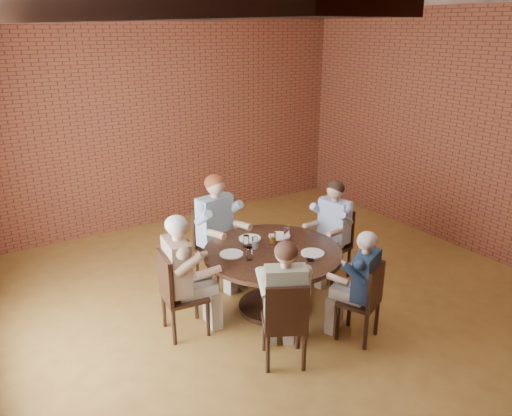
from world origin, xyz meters
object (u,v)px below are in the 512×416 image
chair_a (335,240)px  diner_b (218,230)px  chair_b (214,241)px  chair_d (285,321)px  diner_a (331,231)px  smartphone (310,258)px  chair_c (176,291)px  diner_c (183,276)px  chair_e (365,299)px  diner_d (284,303)px  dining_table (273,268)px  diner_e (360,286)px

chair_a → diner_b: (-1.34, 0.67, 0.21)m
chair_b → chair_d: (-0.28, -1.95, -0.03)m
diner_a → smartphone: size_ratio=8.94×
diner_a → smartphone: 1.07m
chair_c → diner_c: bearing=-90.0°
chair_a → chair_e: 1.45m
diner_d → diner_b: bearing=-70.5°
diner_c → smartphone: size_ratio=9.20×
dining_table → chair_a: chair_a is taller
diner_a → diner_c: 2.12m
chair_d → chair_e: bearing=-158.0°
chair_c → dining_table: bearing=-90.0°
diner_a → chair_c: diner_a is taller
dining_table → diner_c: (-1.04, 0.12, 0.14)m
diner_a → diner_c: diner_c is taller
diner_d → chair_e: size_ratio=1.48×
chair_b → smartphone: chair_b is taller
diner_b → diner_c: 1.17m
diner_b → diner_d: size_ratio=1.09×
diner_a → diner_b: 1.44m
diner_a → chair_c: 2.21m
diner_c → chair_e: (1.51, -1.14, -0.19)m
diner_a → diner_d: 1.87m
dining_table → diner_b: (-0.19, 0.93, 0.18)m
chair_d → diner_d: bearing=-90.0°
diner_e → smartphone: (-0.22, 0.56, 0.14)m
chair_d → smartphone: chair_d is taller
chair_a → chair_c: size_ratio=0.98×
dining_table → diner_d: bearing=-117.7°
chair_d → chair_a: bearing=-116.5°
diner_d → diner_c: bearing=-30.9°
chair_a → chair_e: bearing=-41.0°
chair_b → diner_b: bearing=-90.0°
dining_table → chair_a: size_ratio=1.70×
diner_b → chair_c: 1.25m
chair_c → chair_e: size_ratio=1.08×
chair_a → smartphone: size_ratio=6.31×
chair_b → smartphone: (0.42, -1.42, 0.23)m
chair_b → diner_e: size_ratio=0.81×
chair_d → chair_e: size_ratio=1.05×
diner_b → smartphone: (0.40, -1.32, 0.05)m
chair_a → chair_c: chair_c is taller
chair_b → chair_d: chair_b is taller
diner_d → diner_e: size_ratio=1.06×
dining_table → diner_d: (-0.45, -0.85, 0.12)m
chair_a → chair_b: 1.57m
chair_a → diner_e: bearing=-43.3°
dining_table → diner_a: 1.11m
chair_c → chair_d: 1.24m
chair_c → diner_e: bearing=-118.1°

